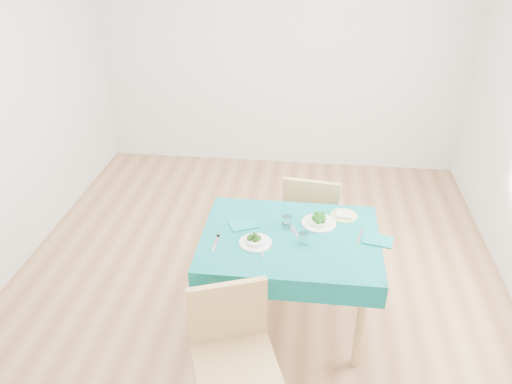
# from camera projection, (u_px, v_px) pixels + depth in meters

# --- Properties ---
(room_shell) EXTENTS (4.02, 4.52, 2.73)m
(room_shell) POSITION_uv_depth(u_px,v_px,m) (256.00, 128.00, 3.37)
(room_shell) COLOR brown
(room_shell) RESTS_ON ground
(table) EXTENTS (1.16, 0.88, 0.76)m
(table) POSITION_uv_depth(u_px,v_px,m) (289.00, 281.00, 3.48)
(table) COLOR #08605F
(table) RESTS_ON ground
(chair_near) EXTENTS (0.60, 0.62, 1.13)m
(chair_near) POSITION_uv_depth(u_px,v_px,m) (235.00, 349.00, 2.70)
(chair_near) COLOR tan
(chair_near) RESTS_ON ground
(chair_far) EXTENTS (0.50, 0.53, 1.09)m
(chair_far) POSITION_uv_depth(u_px,v_px,m) (314.00, 202.00, 4.08)
(chair_far) COLOR tan
(chair_far) RESTS_ON ground
(bowl_near) EXTENTS (0.21, 0.21, 0.06)m
(bowl_near) POSITION_uv_depth(u_px,v_px,m) (255.00, 239.00, 3.20)
(bowl_near) COLOR white
(bowl_near) RESTS_ON table
(bowl_far) EXTENTS (0.24, 0.24, 0.07)m
(bowl_far) POSITION_uv_depth(u_px,v_px,m) (319.00, 219.00, 3.40)
(bowl_far) COLOR white
(bowl_far) RESTS_ON table
(fork_near) EXTENTS (0.03, 0.18, 0.00)m
(fork_near) POSITION_uv_depth(u_px,v_px,m) (216.00, 243.00, 3.22)
(fork_near) COLOR silver
(fork_near) RESTS_ON table
(knife_near) EXTENTS (0.08, 0.18, 0.00)m
(knife_near) POSITION_uv_depth(u_px,v_px,m) (260.00, 249.00, 3.16)
(knife_near) COLOR silver
(knife_near) RESTS_ON table
(fork_far) EXTENTS (0.10, 0.18, 0.00)m
(fork_far) POSITION_uv_depth(u_px,v_px,m) (293.00, 229.00, 3.36)
(fork_far) COLOR silver
(fork_far) RESTS_ON table
(knife_far) EXTENTS (0.05, 0.20, 0.00)m
(knife_far) POSITION_uv_depth(u_px,v_px,m) (360.00, 237.00, 3.28)
(knife_far) COLOR silver
(knife_far) RESTS_ON table
(napkin_near) EXTENTS (0.22, 0.19, 0.01)m
(napkin_near) POSITION_uv_depth(u_px,v_px,m) (243.00, 225.00, 3.40)
(napkin_near) COLOR #0C6A68
(napkin_near) RESTS_ON table
(napkin_far) EXTENTS (0.21, 0.17, 0.01)m
(napkin_far) POSITION_uv_depth(u_px,v_px,m) (378.00, 240.00, 3.24)
(napkin_far) COLOR #0C6A68
(napkin_far) RESTS_ON table
(tumbler_center) EXTENTS (0.07, 0.07, 0.08)m
(tumbler_center) POSITION_uv_depth(u_px,v_px,m) (287.00, 222.00, 3.36)
(tumbler_center) COLOR white
(tumbler_center) RESTS_ON table
(tumbler_side) EXTENTS (0.06, 0.06, 0.08)m
(tumbler_side) POSITION_uv_depth(u_px,v_px,m) (303.00, 239.00, 3.20)
(tumbler_side) COLOR white
(tumbler_side) RESTS_ON table
(side_plate) EXTENTS (0.19, 0.19, 0.01)m
(side_plate) POSITION_uv_depth(u_px,v_px,m) (344.00, 216.00, 3.50)
(side_plate) COLOR #A2C660
(side_plate) RESTS_ON table
(bread_slice) EXTENTS (0.12, 0.12, 0.02)m
(bread_slice) POSITION_uv_depth(u_px,v_px,m) (344.00, 214.00, 3.49)
(bread_slice) COLOR beige
(bread_slice) RESTS_ON side_plate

